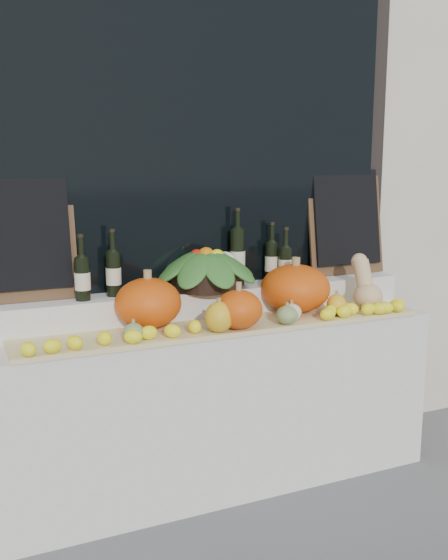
# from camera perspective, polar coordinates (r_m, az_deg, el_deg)

# --- Properties ---
(storefront_facade) EXTENTS (7.00, 0.94, 4.50)m
(storefront_facade) POSITION_cam_1_polar(r_m,az_deg,el_deg) (3.83, -5.12, 18.92)
(storefront_facade) COLOR beige
(storefront_facade) RESTS_ON ground
(display_sill) EXTENTS (2.30, 0.55, 0.88)m
(display_sill) POSITION_cam_1_polar(r_m,az_deg,el_deg) (3.37, -0.53, -11.23)
(display_sill) COLOR silver
(display_sill) RESTS_ON ground
(rear_tier) EXTENTS (2.30, 0.25, 0.16)m
(rear_tier) POSITION_cam_1_polar(r_m,az_deg,el_deg) (3.34, -1.57, -2.04)
(rear_tier) COLOR silver
(rear_tier) RESTS_ON display_sill
(straw_bedding) EXTENTS (2.10, 0.32, 0.02)m
(straw_bedding) POSITION_cam_1_polar(r_m,az_deg,el_deg) (3.11, 0.38, -4.27)
(straw_bedding) COLOR tan
(straw_bedding) RESTS_ON display_sill
(pumpkin_left) EXTENTS (0.43, 0.43, 0.25)m
(pumpkin_left) POSITION_cam_1_polar(r_m,az_deg,el_deg) (3.04, -6.95, -2.10)
(pumpkin_left) COLOR #DA500B
(pumpkin_left) RESTS_ON straw_bedding
(pumpkin_right) EXTENTS (0.44, 0.44, 0.26)m
(pumpkin_right) POSITION_cam_1_polar(r_m,az_deg,el_deg) (3.36, 6.54, -0.75)
(pumpkin_right) COLOR #DA500B
(pumpkin_right) RESTS_ON straw_bedding
(pumpkin_center) EXTENTS (0.29, 0.29, 0.19)m
(pumpkin_center) POSITION_cam_1_polar(r_m,az_deg,el_deg) (3.01, 1.35, -2.71)
(pumpkin_center) COLOR #DA500B
(pumpkin_center) RESTS_ON straw_bedding
(butternut_squash) EXTENTS (0.16, 0.22, 0.30)m
(butternut_squash) POSITION_cam_1_polar(r_m,az_deg,el_deg) (3.50, 12.82, -0.63)
(butternut_squash) COLOR tan
(butternut_squash) RESTS_ON straw_bedding
(decorative_gourds) EXTENTS (1.21, 0.19, 0.17)m
(decorative_gourds) POSITION_cam_1_polar(r_m,az_deg,el_deg) (3.04, 2.49, -3.31)
(decorative_gourds) COLOR #2A5C1B
(decorative_gourds) RESTS_ON straw_bedding
(lemon_heap) EXTENTS (2.20, 0.16, 0.06)m
(lemon_heap) POSITION_cam_1_polar(r_m,az_deg,el_deg) (3.01, 1.24, -3.96)
(lemon_heap) COLOR #FFF61A
(lemon_heap) RESTS_ON straw_bedding
(produce_bowl) EXTENTS (0.59, 0.59, 0.23)m
(produce_bowl) POSITION_cam_1_polar(r_m,az_deg,el_deg) (3.29, -1.65, 1.07)
(produce_bowl) COLOR black
(produce_bowl) RESTS_ON rear_tier
(wine_bottle_far_left) EXTENTS (0.08, 0.08, 0.32)m
(wine_bottle_far_left) POSITION_cam_1_polar(r_m,az_deg,el_deg) (3.08, -12.82, 0.18)
(wine_bottle_far_left) COLOR black
(wine_bottle_far_left) RESTS_ON rear_tier
(wine_bottle_near_left) EXTENTS (0.08, 0.08, 0.34)m
(wine_bottle_near_left) POSITION_cam_1_polar(r_m,az_deg,el_deg) (3.14, -10.07, 0.64)
(wine_bottle_near_left) COLOR black
(wine_bottle_near_left) RESTS_ON rear_tier
(wine_bottle_tall) EXTENTS (0.08, 0.08, 0.42)m
(wine_bottle_tall) POSITION_cam_1_polar(r_m,az_deg,el_deg) (3.39, 1.24, 2.21)
(wine_bottle_tall) COLOR black
(wine_bottle_tall) RESTS_ON rear_tier
(wine_bottle_near_right) EXTENTS (0.08, 0.08, 0.33)m
(wine_bottle_near_right) POSITION_cam_1_polar(r_m,az_deg,el_deg) (3.50, 4.37, 1.76)
(wine_bottle_near_right) COLOR black
(wine_bottle_near_right) RESTS_ON rear_tier
(wine_bottle_far_right) EXTENTS (0.08, 0.08, 0.31)m
(wine_bottle_far_right) POSITION_cam_1_polar(r_m,az_deg,el_deg) (3.47, 5.63, 1.46)
(wine_bottle_far_right) COLOR black
(wine_bottle_far_right) RESTS_ON rear_tier
(chalkboard_left) EXTENTS (0.50, 0.12, 0.62)m
(chalkboard_left) POSITION_cam_1_polar(r_m,az_deg,el_deg) (3.11, -17.97, 3.99)
(chalkboard_left) COLOR #4C331E
(chalkboard_left) RESTS_ON rear_tier
(chalkboard_right) EXTENTS (0.50, 0.12, 0.62)m
(chalkboard_right) POSITION_cam_1_polar(r_m,az_deg,el_deg) (3.78, 11.10, 5.42)
(chalkboard_right) COLOR #4C331E
(chalkboard_right) RESTS_ON rear_tier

